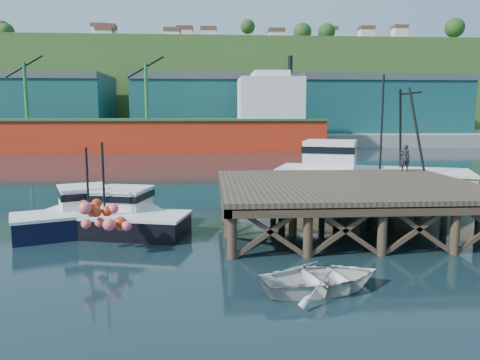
{
  "coord_description": "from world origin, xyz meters",
  "views": [
    {
      "loc": [
        -1.03,
        -21.53,
        5.36
      ],
      "look_at": [
        0.55,
        2.0,
        2.0
      ],
      "focal_mm": 35.0,
      "sensor_mm": 36.0,
      "label": 1
    }
  ],
  "objects": [
    {
      "name": "ground",
      "position": [
        0.0,
        0.0,
        0.0
      ],
      "size": [
        300.0,
        300.0,
        0.0
      ],
      "primitive_type": "plane",
      "color": "black",
      "rests_on": "ground"
    },
    {
      "name": "wharf",
      "position": [
        5.5,
        -0.19,
        1.94
      ],
      "size": [
        12.0,
        10.0,
        2.62
      ],
      "color": "brown",
      "rests_on": "ground"
    },
    {
      "name": "far_quay",
      "position": [
        0.0,
        70.0,
        1.0
      ],
      "size": [
        160.0,
        40.0,
        2.0
      ],
      "primitive_type": "cube",
      "color": "gray",
      "rests_on": "ground"
    },
    {
      "name": "warehouse_left",
      "position": [
        -35.0,
        65.0,
        6.5
      ],
      "size": [
        32.0,
        16.0,
        9.0
      ],
      "primitive_type": "cube",
      "color": "#18514F",
      "rests_on": "far_quay"
    },
    {
      "name": "warehouse_mid",
      "position": [
        0.0,
        65.0,
        6.5
      ],
      "size": [
        28.0,
        16.0,
        9.0
      ],
      "primitive_type": "cube",
      "color": "#18514F",
      "rests_on": "far_quay"
    },
    {
      "name": "warehouse_right",
      "position": [
        30.0,
        65.0,
        6.5
      ],
      "size": [
        30.0,
        16.0,
        9.0
      ],
      "primitive_type": "cube",
      "color": "#18514F",
      "rests_on": "far_quay"
    },
    {
      "name": "cargo_ship",
      "position": [
        -8.46,
        48.0,
        3.31
      ],
      "size": [
        55.5,
        10.0,
        13.75
      ],
      "color": "red",
      "rests_on": "ground"
    },
    {
      "name": "hillside",
      "position": [
        0.0,
        100.0,
        11.0
      ],
      "size": [
        220.0,
        50.0,
        22.0
      ],
      "primitive_type": "cube",
      "color": "#2D511E",
      "rests_on": "ground"
    },
    {
      "name": "boat_navy",
      "position": [
        -6.62,
        -0.3,
        0.79
      ],
      "size": [
        6.68,
        4.65,
        3.93
      ],
      "rotation": [
        0.0,
        0.0,
        0.39
      ],
      "color": "black",
      "rests_on": "ground"
    },
    {
      "name": "boat_black",
      "position": [
        -5.28,
        -0.61,
        0.77
      ],
      "size": [
        7.14,
        5.92,
        4.17
      ],
      "rotation": [
        0.0,
        0.0,
        -0.24
      ],
      "color": "black",
      "rests_on": "ground"
    },
    {
      "name": "trawler",
      "position": [
        8.75,
        6.5,
        1.58
      ],
      "size": [
        12.19,
        7.84,
        7.69
      ],
      "rotation": [
        0.0,
        0.0,
        -0.36
      ],
      "color": "beige",
      "rests_on": "ground"
    },
    {
      "name": "dinghy",
      "position": [
        2.37,
        -8.07,
        0.4
      ],
      "size": [
        4.34,
        3.52,
        0.79
      ],
      "primitive_type": "imported",
      "rotation": [
        0.0,
        0.0,
        1.8
      ],
      "color": "silver",
      "rests_on": "ground"
    },
    {
      "name": "dockworker",
      "position": [
        10.05,
        4.13,
        2.88
      ],
      "size": [
        0.61,
        0.46,
        1.51
      ],
      "primitive_type": "imported",
      "rotation": [
        0.0,
        0.0,
        2.94
      ],
      "color": "black",
      "rests_on": "wharf"
    }
  ]
}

